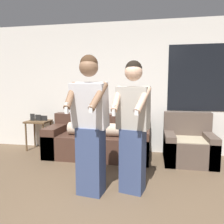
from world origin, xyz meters
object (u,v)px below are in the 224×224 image
Objects in this scene: couch at (98,141)px; person_right at (133,126)px; side_table at (38,125)px; person_left at (90,125)px; armchair at (188,146)px.

couch is 1.17× the size of person_right.
person_left reaches higher than side_table.
couch is at bearing 100.23° from person_left.
side_table is at bearing 176.03° from armchair.
person_left is 1.03× the size of person_right.
person_right is (2.20, -1.55, 0.35)m from side_table.
couch is 1.67m from person_right.
armchair is at bearing 55.50° from person_right.
couch is 2.54× the size of side_table.
person_left reaches higher than couch.
couch is 1.72m from armchair.
person_left reaches higher than armchair.
person_right is (0.80, -1.35, 0.58)m from couch.
person_right is (0.53, 0.16, -0.03)m from person_left.
armchair is 3.13m from side_table.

